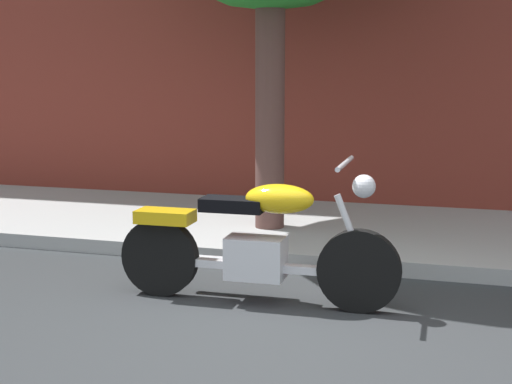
{
  "coord_description": "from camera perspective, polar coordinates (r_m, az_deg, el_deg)",
  "views": [
    {
      "loc": [
        1.0,
        -4.56,
        1.77
      ],
      "look_at": [
        -0.51,
        0.58,
        0.86
      ],
      "focal_mm": 51.25,
      "sensor_mm": 36.0,
      "label": 1
    }
  ],
  "objects": [
    {
      "name": "ground_plane",
      "position": [
        5.0,
        3.77,
        -11.15
      ],
      "size": [
        60.0,
        60.0,
        0.0
      ],
      "primitive_type": "plane",
      "color": "#303335"
    },
    {
      "name": "sidewalk",
      "position": [
        7.74,
        8.52,
        -3.18
      ],
      "size": [
        24.75,
        2.68,
        0.14
      ],
      "primitive_type": "cube",
      "color": "#A6A6A6",
      "rests_on": "ground"
    },
    {
      "name": "motorcycle",
      "position": [
        5.53,
        -0.01,
        -4.04
      ],
      "size": [
        2.18,
        0.7,
        1.12
      ],
      "color": "black",
      "rests_on": "ground"
    }
  ]
}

